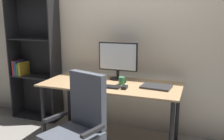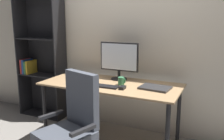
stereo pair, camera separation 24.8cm
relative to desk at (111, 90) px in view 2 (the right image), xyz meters
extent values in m
cube|color=beige|center=(0.00, 0.53, 0.64)|extent=(6.40, 0.10, 2.60)
cube|color=tan|center=(0.00, 0.00, 0.07)|extent=(1.62, 0.73, 0.02)
cylinder|color=black|center=(-0.75, -0.30, -0.30)|extent=(0.04, 0.04, 0.72)
cylinder|color=black|center=(0.75, -0.30, -0.30)|extent=(0.04, 0.04, 0.72)
cylinder|color=black|center=(-0.75, 0.30, -0.30)|extent=(0.04, 0.04, 0.72)
cylinder|color=black|center=(0.75, 0.30, -0.30)|extent=(0.04, 0.04, 0.72)
cylinder|color=black|center=(0.01, 0.22, 0.09)|extent=(0.20, 0.20, 0.01)
cylinder|color=black|center=(0.01, 0.22, 0.14)|extent=(0.04, 0.04, 0.10)
cube|color=black|center=(0.01, 0.22, 0.37)|extent=(0.50, 0.03, 0.35)
cube|color=silver|center=(0.01, 0.21, 0.37)|extent=(0.47, 0.01, 0.32)
cube|color=black|center=(0.02, -0.16, 0.09)|extent=(0.29, 0.11, 0.02)
cube|color=black|center=(0.21, -0.16, 0.10)|extent=(0.06, 0.10, 0.03)
cylinder|color=#387F51|center=(0.13, -0.01, 0.13)|extent=(0.07, 0.07, 0.09)
cube|color=#387F51|center=(0.18, -0.01, 0.13)|extent=(0.02, 0.01, 0.05)
cube|color=#2D2D30|center=(0.53, 0.01, 0.09)|extent=(0.34, 0.26, 0.02)
cube|color=#474C56|center=(-0.06, -0.85, -0.21)|extent=(0.56, 0.56, 0.08)
cube|color=#474C56|center=(0.01, -0.65, 0.09)|extent=(0.40, 0.19, 0.52)
cube|color=#232326|center=(-0.28, -0.75, -0.08)|extent=(0.12, 0.26, 0.03)
cube|color=#232326|center=(0.18, -0.91, -0.08)|extent=(0.12, 0.26, 0.03)
cube|color=black|center=(-1.68, 0.32, 0.26)|extent=(0.02, 0.28, 1.84)
cube|color=black|center=(-0.96, 0.32, 0.26)|extent=(0.02, 0.28, 1.84)
cube|color=black|center=(-1.32, 0.46, 0.26)|extent=(0.74, 0.01, 1.84)
cube|color=black|center=(-1.32, 0.32, -0.65)|extent=(0.70, 0.26, 0.02)
cube|color=black|center=(-1.32, 0.32, -0.02)|extent=(0.70, 0.26, 0.02)
cube|color=black|center=(-1.32, 0.32, 0.53)|extent=(0.70, 0.26, 0.02)
cube|color=#B22D28|center=(-1.62, 0.31, 0.10)|extent=(0.03, 0.22, 0.22)
cube|color=#28478C|center=(-1.59, 0.31, 0.10)|extent=(0.03, 0.22, 0.22)
cube|color=#337242|center=(-1.55, 0.31, 0.09)|extent=(0.03, 0.22, 0.19)
cube|color=gold|center=(-1.51, 0.31, 0.09)|extent=(0.03, 0.22, 0.20)
camera|label=1|loc=(0.96, -2.61, 0.84)|focal=39.20mm
camera|label=2|loc=(1.19, -2.51, 0.84)|focal=39.20mm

